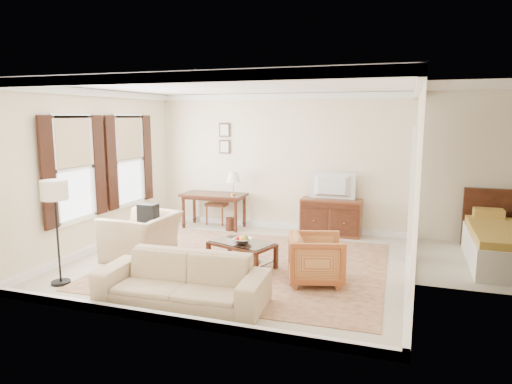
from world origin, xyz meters
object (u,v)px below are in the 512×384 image
Objects in this scene: writing_desk at (214,199)px; club_armchair at (141,228)px; sideboard at (331,217)px; coffee_table at (242,248)px; tv at (332,178)px; sofa at (182,272)px; striped_armchair at (316,256)px.

writing_desk is 1.18× the size of club_armchair.
sideboard reaches higher than coffee_table.
tv is 4.35m from sofa.
club_armchair reaches higher than sofa.
club_armchair is (-2.85, -2.54, -0.68)m from tv.
coffee_table is 1.61m from sofa.
coffee_table is (-1.01, -2.53, -0.05)m from sideboard.
writing_desk is at bearing 3.61° from tv.
striped_armchair is (0.25, -2.79, -0.80)m from tv.
writing_desk is 3.84m from striped_armchair.
writing_desk is at bearing 105.17° from sofa.
sideboard is 2.82m from striped_armchair.
tv is at bearing 132.89° from club_armchair.
striped_armchair is 0.36× the size of sofa.
tv is 3.88m from club_armchair.
coffee_table is (1.53, -2.35, -0.32)m from writing_desk.
sideboard is at bearing 70.15° from sofa.
club_armchair is 2.24m from sofa.
sideboard is at bearing 4.06° from writing_desk.
striped_armchair is (0.25, -2.81, 0.02)m from sideboard.
writing_desk is 1.13× the size of sideboard.
striped_armchair is at bearing 38.08° from sofa.
sideboard is 3.83m from club_armchair.
writing_desk is 1.20× the size of coffee_table.
writing_desk is 2.82m from coffee_table.
striped_armchair reaches higher than coffee_table.
club_armchair is at bearing 41.66° from tv.
coffee_table is at bearing 68.05° from tv.
sideboard is 0.56× the size of sofa.
club_armchair is at bearing 68.90° from striped_armchair.
sofa is (1.29, -3.94, -0.21)m from writing_desk.
tv is at bearing -11.26° from striped_armchair.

